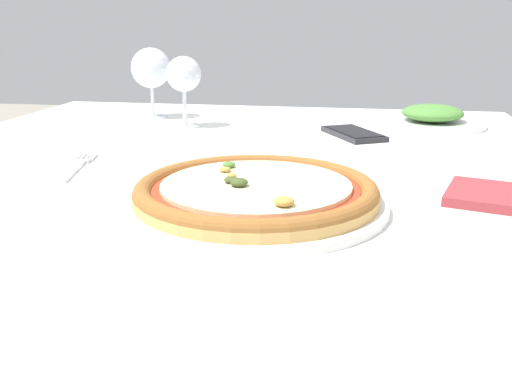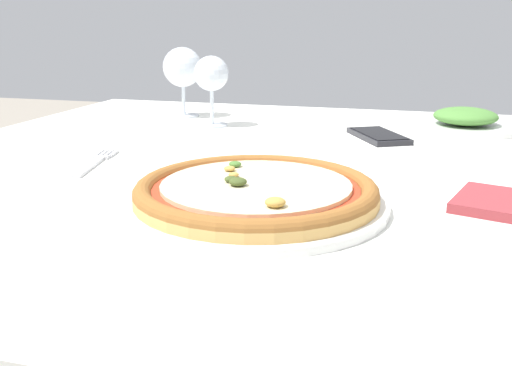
{
  "view_description": "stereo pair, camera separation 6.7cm",
  "coord_description": "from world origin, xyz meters",
  "px_view_note": "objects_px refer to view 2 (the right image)",
  "views": [
    {
      "loc": [
        0.2,
        -0.87,
        0.92
      ],
      "look_at": [
        0.09,
        -0.23,
        0.73
      ],
      "focal_mm": 40.0,
      "sensor_mm": 36.0,
      "label": 1
    },
    {
      "loc": [
        0.26,
        -0.85,
        0.92
      ],
      "look_at": [
        0.09,
        -0.23,
        0.73
      ],
      "focal_mm": 40.0,
      "sensor_mm": 36.0,
      "label": 2
    }
  ],
  "objects_px": {
    "pizza_plate": "(256,193)",
    "wine_glass_far_left": "(183,69)",
    "fork": "(96,162)",
    "dining_table": "(243,206)",
    "cell_phone": "(378,136)",
    "side_plate": "(465,121)",
    "wine_glass_far_right": "(211,76)"
  },
  "relations": [
    {
      "from": "dining_table",
      "to": "pizza_plate",
      "type": "distance_m",
      "value": 0.27
    },
    {
      "from": "cell_phone",
      "to": "pizza_plate",
      "type": "bearing_deg",
      "value": -103.92
    },
    {
      "from": "wine_glass_far_right",
      "to": "side_plate",
      "type": "relative_size",
      "value": 0.67
    },
    {
      "from": "fork",
      "to": "side_plate",
      "type": "xyz_separation_m",
      "value": [
        0.57,
        0.45,
        0.01
      ]
    },
    {
      "from": "wine_glass_far_left",
      "to": "cell_phone",
      "type": "height_order",
      "value": "wine_glass_far_left"
    },
    {
      "from": "dining_table",
      "to": "fork",
      "type": "height_order",
      "value": "fork"
    },
    {
      "from": "fork",
      "to": "wine_glass_far_right",
      "type": "relative_size",
      "value": 1.16
    },
    {
      "from": "dining_table",
      "to": "cell_phone",
      "type": "distance_m",
      "value": 0.31
    },
    {
      "from": "pizza_plate",
      "to": "wine_glass_far_right",
      "type": "relative_size",
      "value": 2.16
    },
    {
      "from": "cell_phone",
      "to": "side_plate",
      "type": "height_order",
      "value": "side_plate"
    },
    {
      "from": "fork",
      "to": "wine_glass_far_left",
      "type": "distance_m",
      "value": 0.47
    },
    {
      "from": "wine_glass_far_right",
      "to": "cell_phone",
      "type": "xyz_separation_m",
      "value": [
        0.35,
        -0.04,
        -0.1
      ]
    },
    {
      "from": "pizza_plate",
      "to": "wine_glass_far_right",
      "type": "xyz_separation_m",
      "value": [
        -0.23,
        0.49,
        0.09
      ]
    },
    {
      "from": "fork",
      "to": "pizza_plate",
      "type": "bearing_deg",
      "value": -25.17
    },
    {
      "from": "pizza_plate",
      "to": "dining_table",
      "type": "bearing_deg",
      "value": 110.7
    },
    {
      "from": "wine_glass_far_right",
      "to": "cell_phone",
      "type": "relative_size",
      "value": 0.91
    },
    {
      "from": "fork",
      "to": "side_plate",
      "type": "height_order",
      "value": "side_plate"
    },
    {
      "from": "wine_glass_far_left",
      "to": "wine_glass_far_right",
      "type": "xyz_separation_m",
      "value": [
        0.11,
        -0.1,
        -0.0
      ]
    },
    {
      "from": "side_plate",
      "to": "wine_glass_far_right",
      "type": "bearing_deg",
      "value": -168.84
    },
    {
      "from": "side_plate",
      "to": "wine_glass_far_left",
      "type": "bearing_deg",
      "value": -179.87
    },
    {
      "from": "wine_glass_far_left",
      "to": "cell_phone",
      "type": "bearing_deg",
      "value": -17.27
    },
    {
      "from": "cell_phone",
      "to": "wine_glass_far_left",
      "type": "bearing_deg",
      "value": 162.73
    },
    {
      "from": "fork",
      "to": "cell_phone",
      "type": "xyz_separation_m",
      "value": [
        0.41,
        0.31,
        0.0
      ]
    },
    {
      "from": "pizza_plate",
      "to": "wine_glass_far_left",
      "type": "relative_size",
      "value": 2.0
    },
    {
      "from": "dining_table",
      "to": "fork",
      "type": "distance_m",
      "value": 0.24
    },
    {
      "from": "dining_table",
      "to": "cell_phone",
      "type": "relative_size",
      "value": 7.3
    },
    {
      "from": "side_plate",
      "to": "dining_table",
      "type": "bearing_deg",
      "value": -134.87
    },
    {
      "from": "pizza_plate",
      "to": "cell_phone",
      "type": "distance_m",
      "value": 0.47
    },
    {
      "from": "pizza_plate",
      "to": "side_plate",
      "type": "height_order",
      "value": "side_plate"
    },
    {
      "from": "pizza_plate",
      "to": "wine_glass_far_left",
      "type": "bearing_deg",
      "value": 119.7
    },
    {
      "from": "wine_glass_far_left",
      "to": "wine_glass_far_right",
      "type": "height_order",
      "value": "wine_glass_far_left"
    },
    {
      "from": "dining_table",
      "to": "wine_glass_far_left",
      "type": "height_order",
      "value": "wine_glass_far_left"
    }
  ]
}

